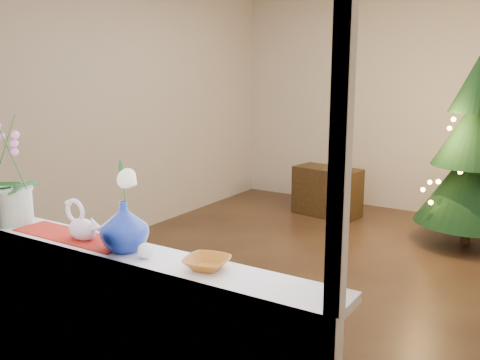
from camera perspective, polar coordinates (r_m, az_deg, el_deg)
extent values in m
plane|color=#311D14|center=(4.79, 8.99, -9.81)|extent=(5.00, 5.00, 0.00)
cube|color=beige|center=(6.84, 17.84, 7.92)|extent=(4.50, 0.10, 2.70)
cube|color=beige|center=(2.39, -14.52, 1.63)|extent=(4.50, 0.10, 2.70)
cube|color=beige|center=(5.73, -11.81, 7.56)|extent=(0.10, 5.00, 2.70)
cube|color=white|center=(2.73, -12.84, -17.40)|extent=(2.20, 0.08, 0.88)
cube|color=white|center=(2.60, -11.90, -7.74)|extent=(2.20, 0.26, 0.04)
cube|color=maroon|center=(2.86, -17.44, -5.73)|extent=(0.70, 0.20, 0.01)
imported|color=navy|center=(2.54, -12.27, -4.46)|extent=(0.27, 0.27, 0.27)
sphere|color=white|center=(2.45, -10.06, -7.43)|extent=(0.09, 0.09, 0.07)
imported|color=#9A5817|center=(2.31, -3.55, -8.91)|extent=(0.19, 0.19, 0.04)
cube|color=black|center=(6.53, 9.27, -1.23)|extent=(0.83, 0.51, 0.58)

